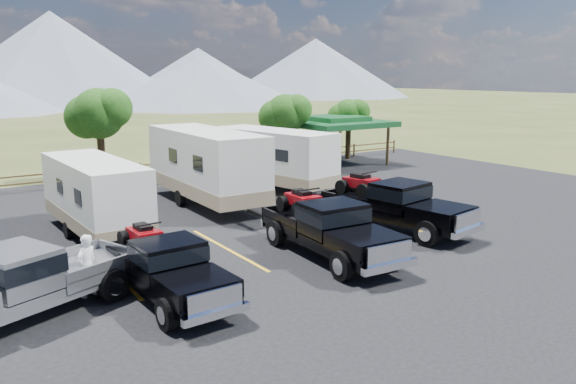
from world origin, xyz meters
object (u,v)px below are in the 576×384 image
rig_left (166,266)px  trailer_center (206,166)px  rig_center (328,227)px  person_a (87,266)px  trailer_right (273,158)px  pickup_silver (23,282)px  trailer_left (95,197)px  rig_right (394,204)px  pavilion (335,123)px

rig_left → trailer_center: size_ratio=0.56×
rig_left → rig_center: 5.84m
trailer_center → person_a: trailer_center is taller
trailer_right → pickup_silver: trailer_right is taller
rig_center → rig_left: bearing=-172.9°
trailer_center → pickup_silver: bearing=-135.3°
rig_center → trailer_left: (-5.74, 6.71, 0.50)m
trailer_center → trailer_left: bearing=-156.1°
trailer_right → person_a: trailer_right is taller
rig_center → rig_right: size_ratio=0.96×
pickup_silver → trailer_center: bearing=112.1°
rig_right → person_a: 11.72m
rig_left → trailer_left: bearing=86.8°
trailer_left → rig_center: bearing=-51.6°
trailer_center → person_a: (-7.53, -8.28, -0.92)m
trailer_left → trailer_right: (10.08, 3.60, 0.14)m
trailer_center → trailer_right: 4.56m
rig_right → person_a: (-11.72, -0.33, -0.14)m
trailer_right → trailer_center: bearing=-176.6°
pavilion → trailer_left: (-18.27, -8.78, -1.25)m
rig_left → trailer_center: (5.78, 9.51, 0.92)m
trailer_left → trailer_right: trailer_right is taller
rig_left → rig_right: 10.09m
pickup_silver → rig_right: bearing=72.0°
pickup_silver → rig_left: bearing=57.0°
trailer_center → rig_right: bearing=-61.4°
rig_center → person_a: 7.63m
pavilion → pickup_silver: pavilion is taller
trailer_left → pavilion: bearing=23.5°
trailer_center → pickup_silver: 12.77m
pavilion → rig_right: (-8.39, -14.31, -1.73)m
trailer_left → pickup_silver: bearing=-120.8°
rig_left → trailer_center: trailer_center is taller
pickup_silver → pavilion: bearing=103.1°
pickup_silver → person_a: bearing=86.8°
rig_center → pavilion: bearing=54.4°
rig_right → trailer_center: size_ratio=0.66×
trailer_right → person_a: (-11.93, -9.46, -0.76)m
pavilion → trailer_right: (-8.18, -5.18, -1.11)m
trailer_left → person_a: size_ratio=4.70×
rig_left → rig_right: bearing=6.4°
trailer_left → trailer_center: 6.19m
pavilion → rig_left: size_ratio=1.11×
rig_left → rig_center: (5.83, 0.38, 0.11)m
rig_left → rig_center: size_ratio=0.88×
rig_right → trailer_right: size_ratio=0.73×
trailer_left → trailer_center: trailer_center is taller
trailer_left → person_a: bearing=-109.6°
rig_right → rig_center: bearing=-173.5°
rig_right → pickup_silver: rig_right is taller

